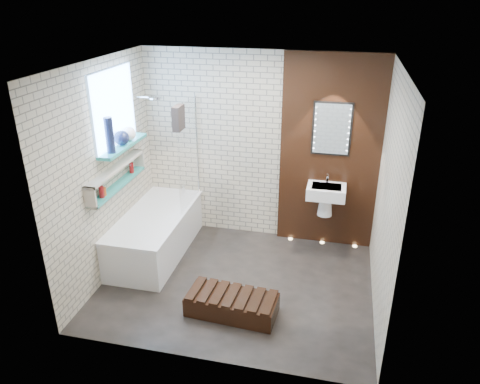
% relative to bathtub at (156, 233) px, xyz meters
% --- Properties ---
extents(ground, '(3.20, 3.20, 0.00)m').
position_rel_bathtub_xyz_m(ground, '(1.22, -0.45, -0.29)').
color(ground, black).
rests_on(ground, ground).
extents(room_shell, '(3.24, 3.20, 2.60)m').
position_rel_bathtub_xyz_m(room_shell, '(1.22, -0.45, 1.01)').
color(room_shell, '#C1B599').
rests_on(room_shell, ground).
extents(walnut_panel, '(1.30, 0.06, 2.60)m').
position_rel_bathtub_xyz_m(walnut_panel, '(2.17, 0.82, 1.01)').
color(walnut_panel, black).
rests_on(walnut_panel, ground).
extents(clerestory_window, '(0.18, 1.00, 0.94)m').
position_rel_bathtub_xyz_m(clerestory_window, '(-0.34, -0.10, 1.61)').
color(clerestory_window, '#7FADE0').
rests_on(clerestory_window, room_shell).
extents(display_niche, '(0.14, 1.30, 0.26)m').
position_rel_bathtub_xyz_m(display_niche, '(-0.31, -0.30, 0.91)').
color(display_niche, teal).
rests_on(display_niche, room_shell).
extents(bathtub, '(0.79, 1.74, 0.70)m').
position_rel_bathtub_xyz_m(bathtub, '(0.00, 0.00, 0.00)').
color(bathtub, white).
rests_on(bathtub, ground).
extents(bath_screen, '(0.01, 0.78, 1.40)m').
position_rel_bathtub_xyz_m(bath_screen, '(0.35, 0.44, 0.99)').
color(bath_screen, white).
rests_on(bath_screen, bathtub).
extents(towel, '(0.09, 0.23, 0.30)m').
position_rel_bathtub_xyz_m(towel, '(0.35, 0.15, 1.56)').
color(towel, black).
rests_on(towel, bath_screen).
extents(shower_head, '(0.18, 0.18, 0.02)m').
position_rel_bathtub_xyz_m(shower_head, '(-0.08, 0.50, 1.71)').
color(shower_head, silver).
rests_on(shower_head, room_shell).
extents(washbasin, '(0.50, 0.36, 0.58)m').
position_rel_bathtub_xyz_m(washbasin, '(2.17, 0.62, 0.50)').
color(washbasin, white).
rests_on(washbasin, walnut_panel).
extents(led_mirror, '(0.50, 0.02, 0.70)m').
position_rel_bathtub_xyz_m(led_mirror, '(2.17, 0.78, 1.36)').
color(led_mirror, black).
rests_on(led_mirror, walnut_panel).
extents(walnut_step, '(1.01, 0.50, 0.22)m').
position_rel_bathtub_xyz_m(walnut_step, '(1.30, -1.01, -0.18)').
color(walnut_step, black).
rests_on(walnut_step, ground).
extents(niche_bottles, '(0.06, 0.84, 0.14)m').
position_rel_bathtub_xyz_m(niche_bottles, '(-0.31, -0.31, 0.87)').
color(niche_bottles, maroon).
rests_on(niche_bottles, display_niche).
extents(sill_vases, '(0.18, 0.61, 0.42)m').
position_rel_bathtub_xyz_m(sill_vases, '(-0.28, -0.14, 1.38)').
color(sill_vases, white).
rests_on(sill_vases, clerestory_window).
extents(floor_uplights, '(0.96, 0.06, 0.01)m').
position_rel_bathtub_xyz_m(floor_uplights, '(2.17, 0.75, -0.29)').
color(floor_uplights, '#FFD899').
rests_on(floor_uplights, ground).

